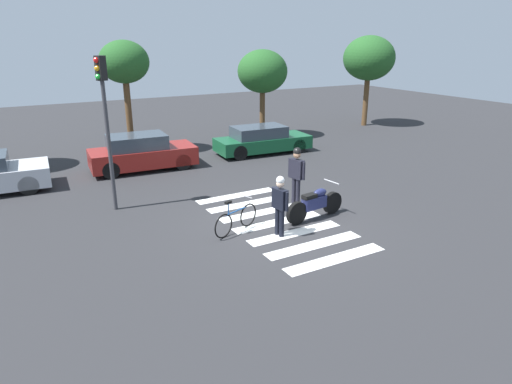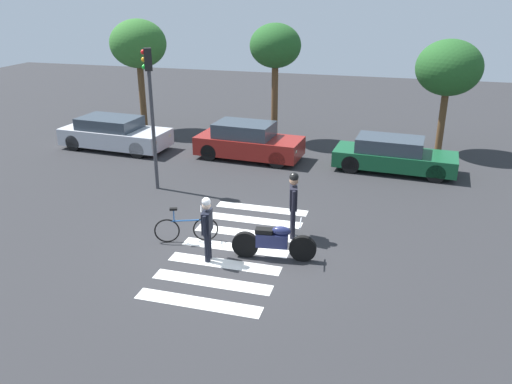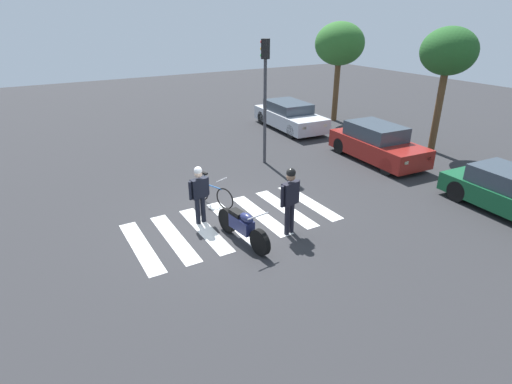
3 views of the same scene
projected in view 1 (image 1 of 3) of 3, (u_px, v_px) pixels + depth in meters
name	position (u px, v px, depth m)	size (l,w,h in m)	color
ground_plane	(278.00, 222.00, 13.41)	(60.00, 60.00, 0.00)	#2B2B2D
police_motorcycle	(315.00, 204.00, 13.52)	(2.16, 0.62, 1.06)	black
leaning_bicycle	(236.00, 219.00, 12.62)	(1.63, 0.70, 1.00)	black
officer_on_foot	(296.00, 171.00, 14.50)	(0.31, 0.69, 1.90)	black
officer_by_motorcycle	(280.00, 202.00, 12.20)	(0.27, 0.65, 1.71)	black
crosswalk_stripes	(278.00, 222.00, 13.41)	(2.89, 5.85, 0.01)	silver
car_maroon_wagon	(142.00, 153.00, 18.50)	(4.32, 2.02, 1.47)	black
car_green_compact	(262.00, 140.00, 21.14)	(4.55, 1.95, 1.29)	black
traffic_light_pole	(105.00, 111.00, 13.38)	(0.36, 0.33, 4.71)	#38383D
street_tree_mid	(124.00, 63.00, 20.02)	(2.21, 2.21, 5.10)	brown
street_tree_far	(262.00, 72.00, 23.54)	(2.61, 2.61, 4.61)	brown
street_tree_end	(369.00, 59.00, 26.78)	(3.05, 3.05, 5.30)	brown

